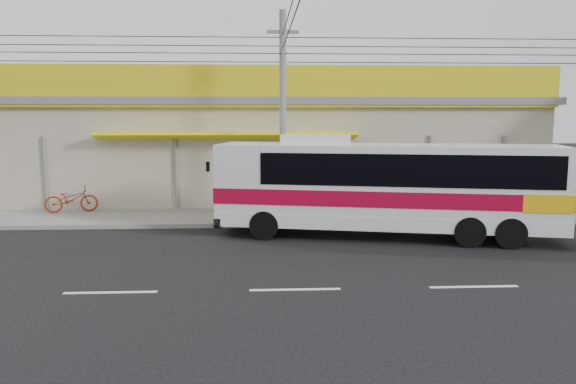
% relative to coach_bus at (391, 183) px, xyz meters
% --- Properties ---
extents(ground, '(120.00, 120.00, 0.00)m').
position_rel_coach_bus_xyz_m(ground, '(-3.30, -2.68, -1.72)').
color(ground, black).
rests_on(ground, ground).
extents(sidewalk, '(30.00, 3.20, 0.15)m').
position_rel_coach_bus_xyz_m(sidewalk, '(-3.30, 3.32, -1.65)').
color(sidewalk, slate).
rests_on(sidewalk, ground).
extents(lane_markings, '(50.00, 0.12, 0.01)m').
position_rel_coach_bus_xyz_m(lane_markings, '(-3.30, -5.18, -1.72)').
color(lane_markings, silver).
rests_on(lane_markings, ground).
extents(storefront_building, '(22.60, 9.20, 5.70)m').
position_rel_coach_bus_xyz_m(storefront_building, '(-3.31, 8.86, 0.58)').
color(storefront_building, '#A49884').
rests_on(storefront_building, ground).
extents(coach_bus, '(10.67, 4.39, 3.21)m').
position_rel_coach_bus_xyz_m(coach_bus, '(0.00, 0.00, 0.00)').
color(coach_bus, silver).
rests_on(coach_bus, ground).
extents(motorbike_red, '(2.01, 1.15, 1.00)m').
position_rel_coach_bus_xyz_m(motorbike_red, '(-11.18, 4.30, -1.07)').
color(motorbike_red, maroon).
rests_on(motorbike_red, sidewalk).
extents(utility_pole, '(34.00, 14.00, 7.37)m').
position_rel_coach_bus_xyz_m(utility_pole, '(-3.23, 2.72, 4.36)').
color(utility_pole, slate).
rests_on(utility_pole, ground).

